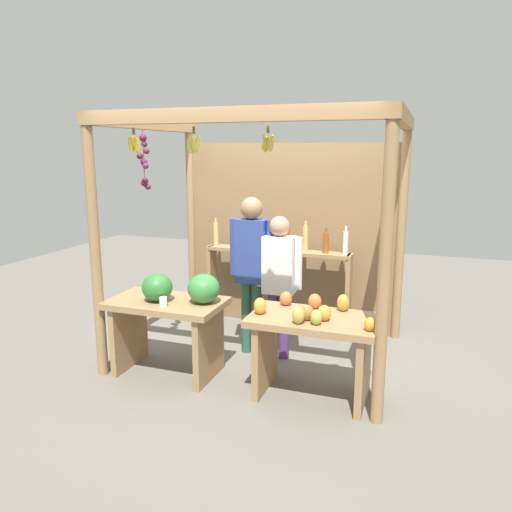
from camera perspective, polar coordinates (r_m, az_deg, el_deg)
ground_plane at (r=5.42m, az=0.71°, el=-11.20°), size 12.00×12.00×0.00m
market_stall at (r=5.44m, az=2.16°, el=4.78°), size 2.74×2.07×2.48m
fruit_counter_left at (r=4.82m, az=-9.65°, el=-6.24°), size 1.14×0.64×1.02m
fruit_counter_right at (r=4.37m, az=6.56°, el=-9.25°), size 1.10×0.64×0.89m
bottle_shelf_unit at (r=5.85m, az=2.46°, el=-1.16°), size 1.75×0.22×1.36m
vendor_man at (r=5.15m, az=-0.51°, el=-0.57°), size 0.48×0.23×1.68m
vendor_woman at (r=5.06m, az=2.67°, el=-2.24°), size 0.48×0.20×1.50m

